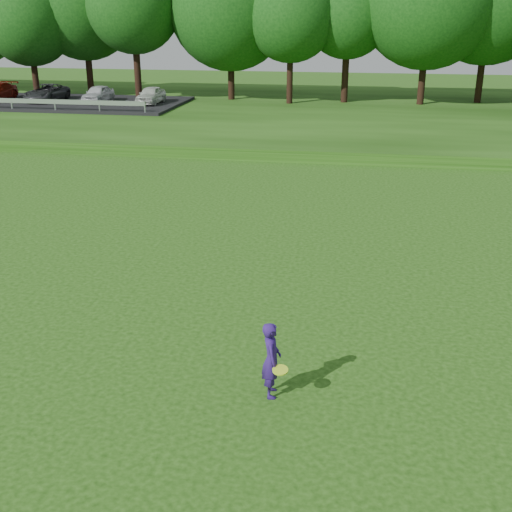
# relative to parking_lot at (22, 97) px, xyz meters

# --- Properties ---
(ground) EXTENTS (140.00, 140.00, 0.00)m
(ground) POSITION_rel_parking_lot_xyz_m (23.87, -32.82, -1.06)
(ground) COLOR #193E0C
(ground) RESTS_ON ground
(berm) EXTENTS (130.00, 30.00, 0.60)m
(berm) POSITION_rel_parking_lot_xyz_m (23.87, 1.18, -0.76)
(berm) COLOR #193E0C
(berm) RESTS_ON ground
(walking_path) EXTENTS (130.00, 1.60, 0.04)m
(walking_path) POSITION_rel_parking_lot_xyz_m (23.87, -12.82, -1.04)
(walking_path) COLOR gray
(walking_path) RESTS_ON ground
(parking_lot) EXTENTS (24.00, 9.00, 1.38)m
(parking_lot) POSITION_rel_parking_lot_xyz_m (0.00, 0.00, 0.00)
(parking_lot) COLOR black
(parking_lot) RESTS_ON berm
(woman) EXTENTS (0.59, 0.74, 1.53)m
(woman) POSITION_rel_parking_lot_xyz_m (23.83, -34.12, -0.29)
(woman) COLOR navy
(woman) RESTS_ON ground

